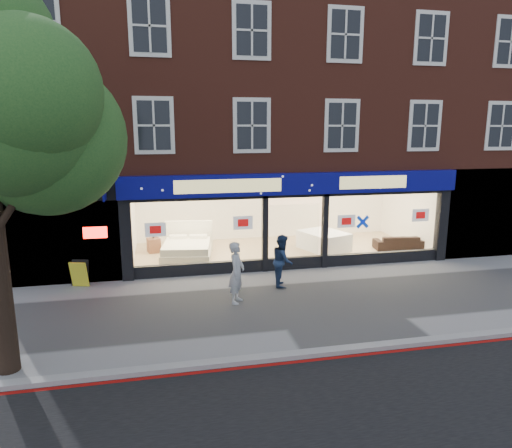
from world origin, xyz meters
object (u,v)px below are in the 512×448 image
object	(u,v)px
display_bed	(187,249)
pedestrian_grey	(237,272)
mattress_stack	(324,241)
pedestrian_blue	(283,260)
a_board	(80,274)
sofa	(398,242)

from	to	relation	value
display_bed	pedestrian_grey	xyz separation A→B (m)	(1.09, -4.37, 0.42)
display_bed	mattress_stack	world-z (taller)	display_bed
display_bed	pedestrian_blue	size ratio (longest dim) A/B	1.47
mattress_stack	pedestrian_blue	xyz separation A→B (m)	(-2.59, -3.43, 0.35)
a_board	pedestrian_blue	world-z (taller)	pedestrian_blue
mattress_stack	sofa	bearing A→B (deg)	-11.16
display_bed	sofa	size ratio (longest dim) A/B	1.26
display_bed	a_board	world-z (taller)	display_bed
sofa	pedestrian_blue	size ratio (longest dim) A/B	1.17
pedestrian_blue	pedestrian_grey	bearing A→B (deg)	134.75
a_board	pedestrian_blue	bearing A→B (deg)	5.09
sofa	pedestrian_blue	distance (m)	6.18
pedestrian_grey	pedestrian_blue	xyz separation A→B (m)	(1.59, 1.06, -0.06)
a_board	pedestrian_grey	distance (m)	5.01
sofa	pedestrian_grey	bearing A→B (deg)	37.46
mattress_stack	a_board	bearing A→B (deg)	-165.51
mattress_stack	a_board	distance (m)	8.92
sofa	pedestrian_blue	bearing A→B (deg)	36.02
sofa	pedestrian_blue	world-z (taller)	pedestrian_blue
a_board	pedestrian_blue	distance (m)	6.17
mattress_stack	pedestrian_blue	bearing A→B (deg)	-127.12
sofa	pedestrian_grey	size ratio (longest dim) A/B	1.09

